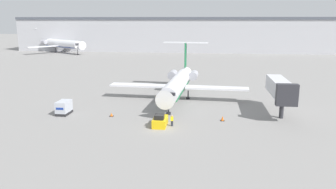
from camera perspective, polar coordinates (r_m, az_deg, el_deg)
The scene contains 10 objects.
ground_plane at distance 48.38m, azimuth -1.21°, elevation -5.97°, with size 600.00×600.00×0.00m, color gray.
terminal_building at distance 165.57m, azimuth 4.91°, elevation 10.38°, with size 180.00×16.80×16.82m.
airplane_main at distance 65.05m, azimuth 1.74°, elevation 2.02°, with size 27.69×27.57×10.60m.
pushback_tug at distance 49.42m, azimuth -1.39°, elevation -4.65°, with size 1.99×3.76×1.97m.
luggage_cart at distance 58.00m, azimuth -17.69°, elevation -2.19°, with size 1.84×3.13×2.30m.
worker_near_tug at distance 49.23m, azimuth 0.70°, elevation -4.51°, with size 0.40×0.24×1.74m.
traffic_cone_left at distance 55.11m, azimuth -9.82°, elevation -3.47°, with size 0.65×0.65×0.60m.
traffic_cone_right at distance 52.65m, azimuth 9.46°, elevation -4.13°, with size 0.65×0.65×0.79m.
airplane_parked_far_left at distance 167.88m, azimuth -18.14°, elevation 8.40°, with size 32.67×29.12×11.32m.
jet_bridge at distance 57.64m, azimuth 18.93°, elevation 1.00°, with size 3.20×12.04×6.19m.
Camera 1 is at (6.71, -45.28, 15.67)m, focal length 35.00 mm.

